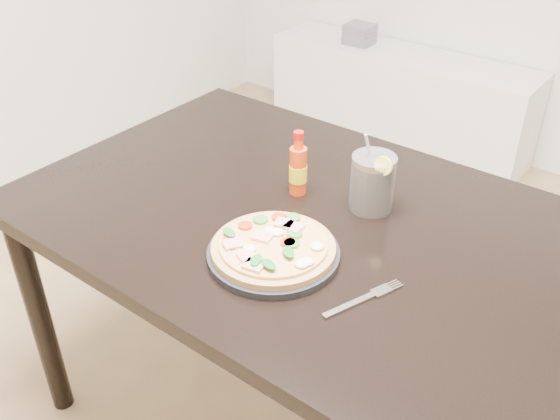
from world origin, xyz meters
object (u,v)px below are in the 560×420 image
Objects in this scene: fork at (366,298)px; cola_cup at (372,184)px; dining_table at (310,245)px; pizza at (273,246)px; plate at (273,254)px; hot_sauce_bottle at (298,169)px; media_console at (398,99)px.

cola_cup is at bearing 139.66° from fork.
pizza reaches higher than dining_table.
fork is at bearing -60.90° from cola_cup.
plate is 0.02m from pizza.
cola_cup reaches higher than dining_table.
plate is at bearing 17.54° from pizza.
hot_sauce_bottle reaches higher than fork.
pizza reaches higher than media_console.
pizza reaches higher than plate.
fork is at bearing -64.47° from media_console.
fork is (0.16, -0.29, -0.06)m from cola_cup.
hot_sauce_bottle is at bearing -163.85° from cola_cup.
pizza is at bearing -162.46° from plate.
dining_table is at bearing -68.96° from media_console.
fork reaches higher than dining_table.
fork is 0.13× the size of media_console.
dining_table is 0.21m from cola_cup.
plate reaches higher than media_console.
dining_table is at bearing -127.01° from cola_cup.
hot_sauce_bottle is (-0.11, 0.24, 0.06)m from plate.
plate is at bearing -102.20° from cola_cup.
fork is at bearing -34.58° from dining_table.
dining_table is at bearing 98.10° from pizza.
pizza is 2.18m from media_console.
hot_sauce_bottle reaches higher than plate.
dining_table is 8.41× the size of hot_sauce_bottle.
plate is 1.70× the size of hot_sauce_bottle.
pizza is 0.30m from cola_cup.
pizza is 0.23m from fork.
plate is 1.46× the size of cola_cup.
dining_table is at bearing 165.98° from fork.
dining_table is 1.00× the size of media_console.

